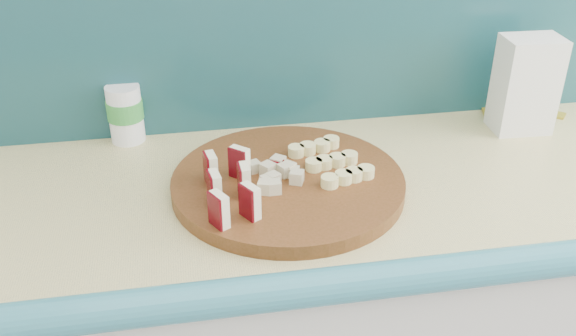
# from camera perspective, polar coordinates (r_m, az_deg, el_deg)

# --- Properties ---
(kitchen_counter) EXTENTS (2.20, 0.63, 0.91)m
(kitchen_counter) POSITION_cam_1_polar(r_m,az_deg,el_deg) (1.64, 15.12, -13.99)
(kitchen_counter) COLOR silver
(kitchen_counter) RESTS_ON ground
(backsplash) EXTENTS (2.20, 0.02, 0.50)m
(backsplash) POSITION_cam_1_polar(r_m,az_deg,el_deg) (1.52, 14.28, 13.54)
(backsplash) COLOR teal
(backsplash) RESTS_ON kitchen_counter
(cutting_board) EXTENTS (0.56, 0.56, 0.03)m
(cutting_board) POSITION_cam_1_polar(r_m,az_deg,el_deg) (1.23, -0.00, -1.37)
(cutting_board) COLOR #46290F
(cutting_board) RESTS_ON kitchen_counter
(apple_wedges) EXTENTS (0.09, 0.20, 0.06)m
(apple_wedges) POSITION_cam_1_polar(r_m,az_deg,el_deg) (1.15, -5.23, -1.48)
(apple_wedges) COLOR #F9F1C7
(apple_wedges) RESTS_ON cutting_board
(apple_chunks) EXTENTS (0.07, 0.07, 0.02)m
(apple_chunks) POSITION_cam_1_polar(r_m,az_deg,el_deg) (1.21, -1.22, -0.67)
(apple_chunks) COLOR beige
(apple_chunks) RESTS_ON cutting_board
(banana_slices) EXTENTS (0.15, 0.19, 0.02)m
(banana_slices) POSITION_cam_1_polar(r_m,az_deg,el_deg) (1.26, 3.88, 0.60)
(banana_slices) COLOR #EAE18F
(banana_slices) RESTS_ON cutting_board
(flour_bag) EXTENTS (0.13, 0.10, 0.22)m
(flour_bag) POSITION_cam_1_polar(r_m,az_deg,el_deg) (1.53, 20.37, 6.95)
(flour_bag) COLOR white
(flour_bag) RESTS_ON kitchen_counter
(canister) EXTENTS (0.08, 0.08, 0.13)m
(canister) POSITION_cam_1_polar(r_m,az_deg,el_deg) (1.44, -14.27, 4.79)
(canister) COLOR white
(canister) RESTS_ON kitchen_counter
(banana_peel) EXTENTS (0.21, 0.18, 0.01)m
(banana_peel) POSITION_cam_1_polar(r_m,az_deg,el_deg) (1.66, 19.11, 4.99)
(banana_peel) COLOR gold
(banana_peel) RESTS_ON kitchen_counter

